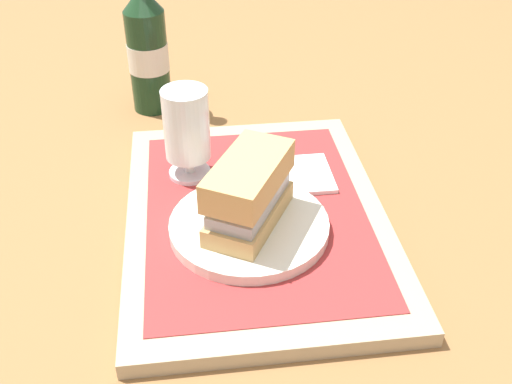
# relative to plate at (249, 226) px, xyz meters

# --- Properties ---
(ground_plane) EXTENTS (3.00, 3.00, 0.00)m
(ground_plane) POSITION_rel_plate_xyz_m (0.04, -0.01, -0.03)
(ground_plane) COLOR olive
(tray) EXTENTS (0.44, 0.32, 0.02)m
(tray) POSITION_rel_plate_xyz_m (0.04, -0.01, -0.02)
(tray) COLOR tan
(tray) RESTS_ON ground_plane
(placemat) EXTENTS (0.38, 0.27, 0.00)m
(placemat) POSITION_rel_plate_xyz_m (0.04, -0.01, -0.01)
(placemat) COLOR #9E2D2D
(placemat) RESTS_ON tray
(plate) EXTENTS (0.19, 0.19, 0.01)m
(plate) POSITION_rel_plate_xyz_m (0.00, 0.00, 0.00)
(plate) COLOR silver
(plate) RESTS_ON placemat
(sandwich) EXTENTS (0.14, 0.12, 0.08)m
(sandwich) POSITION_rel_plate_xyz_m (0.00, -0.00, 0.05)
(sandwich) COLOR tan
(sandwich) RESTS_ON plate
(beer_glass) EXTENTS (0.06, 0.06, 0.12)m
(beer_glass) POSITION_rel_plate_xyz_m (0.13, 0.07, 0.06)
(beer_glass) COLOR silver
(beer_glass) RESTS_ON placemat
(napkin_folded) EXTENTS (0.09, 0.07, 0.01)m
(napkin_folded) POSITION_rel_plate_xyz_m (0.11, -0.09, -0.00)
(napkin_folded) COLOR white
(napkin_folded) RESTS_ON placemat
(beer_bottle) EXTENTS (0.07, 0.07, 0.27)m
(beer_bottle) POSITION_rel_plate_xyz_m (0.37, 0.12, 0.08)
(beer_bottle) COLOR #19381E
(beer_bottle) RESTS_ON ground_plane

